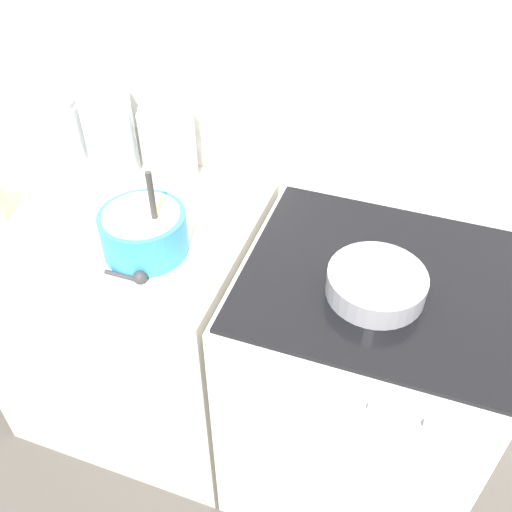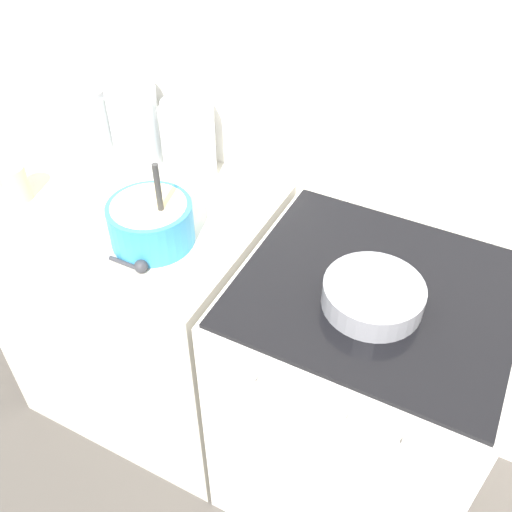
# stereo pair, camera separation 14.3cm
# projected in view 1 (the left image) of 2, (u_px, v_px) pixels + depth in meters

# --- Properties ---
(ground_plane) EXTENTS (12.00, 12.00, 0.00)m
(ground_plane) POSITION_uv_depth(u_px,v_px,m) (215.00, 508.00, 1.94)
(ground_plane) COLOR #4C4742
(wall_back) EXTENTS (4.63, 0.05, 2.40)m
(wall_back) POSITION_uv_depth(u_px,v_px,m) (285.00, 98.00, 1.59)
(wall_back) COLOR white
(wall_back) RESTS_ON ground_plane
(countertop_cabinet) EXTENTS (0.82, 0.63, 0.93)m
(countertop_cabinet) POSITION_uv_depth(u_px,v_px,m) (134.00, 322.00, 1.95)
(countertop_cabinet) COLOR beige
(countertop_cabinet) RESTS_ON ground_plane
(stove) EXTENTS (0.70, 0.65, 0.93)m
(stove) POSITION_uv_depth(u_px,v_px,m) (356.00, 385.00, 1.76)
(stove) COLOR white
(stove) RESTS_ON ground_plane
(mixing_bowl) EXTENTS (0.23, 0.23, 0.26)m
(mixing_bowl) POSITION_uv_depth(u_px,v_px,m) (144.00, 230.00, 1.48)
(mixing_bowl) COLOR #338CBF
(mixing_bowl) RESTS_ON countertop_cabinet
(baking_pan) EXTENTS (0.24, 0.24, 0.07)m
(baking_pan) POSITION_uv_depth(u_px,v_px,m) (376.00, 283.00, 1.38)
(baking_pan) COLOR gray
(baking_pan) RESTS_ON stove
(storage_jar_left) EXTENTS (0.17, 0.17, 0.20)m
(storage_jar_left) POSITION_uv_depth(u_px,v_px,m) (58.00, 134.00, 1.80)
(storage_jar_left) COLOR silver
(storage_jar_left) RESTS_ON countertop_cabinet
(storage_jar_middle) EXTENTS (0.15, 0.15, 0.27)m
(storage_jar_middle) POSITION_uv_depth(u_px,v_px,m) (111.00, 137.00, 1.73)
(storage_jar_middle) COLOR silver
(storage_jar_middle) RESTS_ON countertop_cabinet
(storage_jar_right) EXTENTS (0.16, 0.16, 0.25)m
(storage_jar_right) POSITION_uv_depth(u_px,v_px,m) (169.00, 151.00, 1.69)
(storage_jar_right) COLOR silver
(storage_jar_right) RESTS_ON countertop_cabinet
(recipe_page) EXTENTS (0.25, 0.30, 0.01)m
(recipe_page) POSITION_uv_depth(u_px,v_px,m) (63.00, 235.00, 1.56)
(recipe_page) COLOR beige
(recipe_page) RESTS_ON countertop_cabinet
(measuring_spoon) EXTENTS (0.12, 0.04, 0.04)m
(measuring_spoon) POSITION_uv_depth(u_px,v_px,m) (136.00, 277.00, 1.42)
(measuring_spoon) COLOR #333338
(measuring_spoon) RESTS_ON countertop_cabinet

